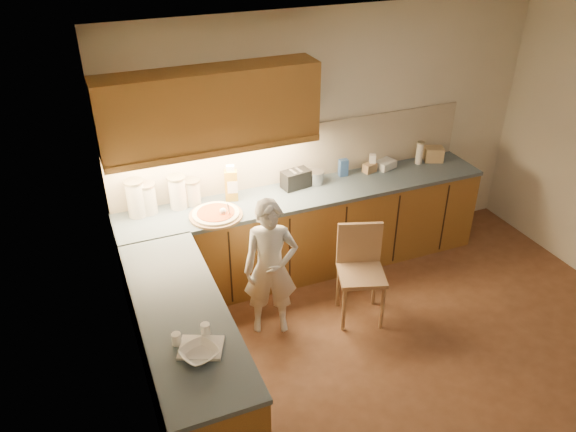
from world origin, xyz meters
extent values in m
plane|color=brown|center=(0.00, 0.00, 0.00)|extent=(4.50, 4.50, 0.00)
cube|color=beige|center=(0.00, 2.00, 1.30)|extent=(4.50, 0.04, 2.60)
cube|color=beige|center=(-2.25, 0.00, 1.30)|extent=(0.04, 4.00, 2.60)
cube|color=white|center=(0.00, 0.00, 2.60)|extent=(4.50, 4.00, 0.04)
cube|color=olive|center=(-0.38, 1.70, 0.44)|extent=(3.75, 0.60, 0.88)
cube|color=olive|center=(-1.95, 0.40, 0.44)|extent=(0.60, 2.00, 0.88)
cube|color=#40505C|center=(-0.37, 1.70, 0.90)|extent=(3.77, 0.62, 0.04)
cube|color=#40505C|center=(-1.95, 0.40, 0.90)|extent=(0.62, 2.02, 0.04)
cube|color=black|center=(-1.90, 1.40, 0.44)|extent=(0.02, 0.01, 0.80)
cube|color=black|center=(-1.30, 1.40, 0.44)|extent=(0.02, 0.01, 0.80)
cube|color=black|center=(-0.70, 1.40, 0.44)|extent=(0.02, 0.01, 0.80)
cube|color=black|center=(-0.10, 1.40, 0.44)|extent=(0.02, 0.01, 0.80)
cube|color=black|center=(0.50, 1.40, 0.44)|extent=(0.02, 0.01, 0.80)
cube|color=black|center=(1.10, 1.40, 0.44)|extent=(0.02, 0.01, 0.80)
cube|color=#C2B296|center=(-0.38, 1.99, 1.21)|extent=(3.75, 0.02, 0.58)
cube|color=olive|center=(-1.27, 1.82, 1.85)|extent=(1.95, 0.35, 0.70)
cube|color=olive|center=(-1.27, 1.65, 1.50)|extent=(1.95, 0.02, 0.06)
cylinder|color=tan|center=(-1.36, 1.57, 0.93)|extent=(0.49, 0.49, 0.02)
cylinder|color=beige|center=(-1.36, 1.57, 0.95)|extent=(0.43, 0.43, 0.02)
cylinder|color=#AF3C17|center=(-1.36, 1.57, 0.96)|extent=(0.34, 0.34, 0.01)
sphere|color=white|center=(-1.30, 1.53, 0.98)|extent=(0.06, 0.06, 0.06)
cylinder|color=white|center=(-1.26, 1.47, 1.01)|extent=(0.07, 0.11, 0.20)
imported|color=silver|center=(-1.06, 0.97, 0.66)|extent=(0.55, 0.44, 1.31)
cylinder|color=tan|center=(-0.47, 0.68, 0.23)|extent=(0.04, 0.04, 0.46)
cylinder|color=tan|center=(-0.14, 0.57, 0.23)|extent=(0.04, 0.04, 0.46)
cylinder|color=tan|center=(-0.36, 1.01, 0.23)|extent=(0.04, 0.04, 0.46)
cylinder|color=tan|center=(-0.03, 0.90, 0.23)|extent=(0.04, 0.04, 0.46)
cube|color=tan|center=(-0.25, 0.79, 0.48)|extent=(0.52, 0.52, 0.04)
cube|color=tan|center=(-0.19, 0.97, 0.71)|extent=(0.40, 0.16, 0.41)
imported|color=white|center=(-1.95, -0.11, 0.95)|extent=(0.30, 0.30, 0.06)
cylinder|color=beige|center=(-2.01, 1.86, 1.09)|extent=(0.17, 0.17, 0.33)
cylinder|color=gray|center=(-2.01, 1.86, 1.26)|extent=(0.18, 0.18, 0.02)
cylinder|color=silver|center=(-1.91, 1.87, 1.06)|extent=(0.16, 0.16, 0.27)
cylinder|color=tan|center=(-1.91, 1.87, 1.20)|extent=(0.17, 0.17, 0.02)
cylinder|color=silver|center=(-1.63, 1.87, 1.07)|extent=(0.16, 0.16, 0.30)
cylinder|color=tan|center=(-1.63, 1.87, 1.23)|extent=(0.17, 0.17, 0.02)
cylinder|color=beige|center=(-1.49, 1.88, 1.04)|extent=(0.15, 0.15, 0.23)
cylinder|color=gray|center=(-1.49, 1.88, 1.16)|extent=(0.16, 0.16, 0.02)
cube|color=#B38C23|center=(-1.13, 1.82, 1.07)|extent=(0.14, 0.12, 0.31)
cube|color=silver|center=(-1.13, 1.82, 1.25)|extent=(0.09, 0.07, 0.05)
cube|color=black|center=(-0.46, 1.83, 1.01)|extent=(0.30, 0.20, 0.18)
cube|color=#B9B9BE|center=(-0.49, 1.82, 1.10)|extent=(0.05, 0.12, 0.00)
cube|color=#B9B9BE|center=(-0.42, 1.83, 1.10)|extent=(0.05, 0.12, 0.00)
cylinder|color=#B2B2B7|center=(-0.24, 1.83, 0.98)|extent=(0.17, 0.17, 0.12)
cylinder|color=#B2B2B7|center=(-0.24, 1.83, 1.05)|extent=(0.18, 0.18, 0.01)
cube|color=#315493|center=(0.10, 1.88, 1.01)|extent=(0.09, 0.07, 0.18)
cube|color=tan|center=(0.40, 1.85, 0.97)|extent=(0.15, 0.12, 0.09)
cube|color=white|center=(0.44, 1.87, 1.01)|extent=(0.08, 0.08, 0.18)
cube|color=silver|center=(0.60, 1.87, 0.96)|extent=(0.24, 0.21, 0.08)
cylinder|color=white|center=(1.00, 1.84, 1.04)|extent=(0.07, 0.07, 0.23)
cylinder|color=tan|center=(1.00, 1.84, 1.16)|extent=(0.08, 0.08, 0.02)
cube|color=tan|center=(1.18, 1.84, 1.00)|extent=(0.24, 0.22, 0.15)
cube|color=silver|center=(-1.92, -0.04, 0.93)|extent=(0.35, 0.31, 0.02)
cylinder|color=white|center=(-2.06, 0.07, 0.96)|extent=(0.07, 0.07, 0.08)
cylinder|color=white|center=(-1.86, 0.09, 0.96)|extent=(0.08, 0.08, 0.08)
camera|label=1|loc=(-2.43, -2.76, 3.51)|focal=35.00mm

